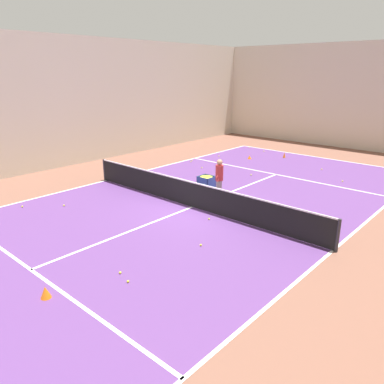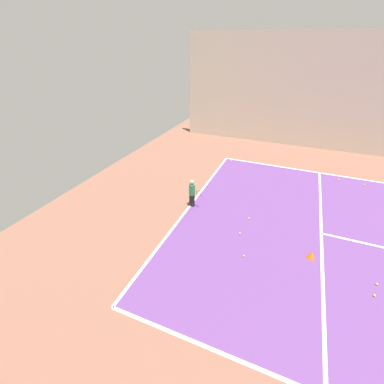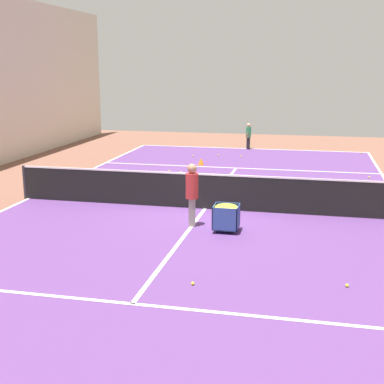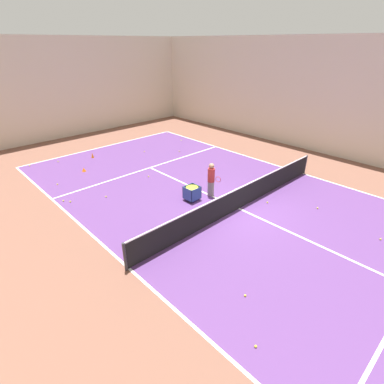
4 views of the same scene
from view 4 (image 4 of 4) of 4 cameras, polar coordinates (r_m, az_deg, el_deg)
The scene contains 30 objects.
ground_plane at distance 13.82m, azimuth 8.91°, elevation -3.14°, with size 37.16×37.16×0.00m, color brown.
court_playing_area at distance 13.82m, azimuth 8.91°, elevation -3.14°, with size 11.71×24.71×0.00m.
line_baseline_far at distance 22.79m, azimuth -16.36°, elevation 8.30°, with size 11.71×0.10×0.00m, color white.
line_sideline_left at distance 10.57m, azimuth -11.91°, elevation -14.05°, with size 0.10×24.71×0.00m, color white.
line_sideline_right at distance 18.40m, azimuth 20.36°, elevation 3.31°, with size 0.10×24.71×0.00m, color white.
line_service_far at distance 18.27m, azimuth -7.99°, elevation 4.62°, with size 11.71×0.10×0.00m, color white.
line_centre_service at distance 13.82m, azimuth 8.91°, elevation -3.12°, with size 0.10×13.59×0.00m, color white.
hall_enclosure_right at distance 21.32m, azimuth 27.56°, elevation 15.26°, with size 0.15×33.46×7.22m.
hall_enclosure_far at distance 25.87m, azimuth -22.20°, elevation 17.82°, with size 20.16×0.15×7.22m.
tennis_net at distance 13.55m, azimuth 9.08°, elevation -1.08°, with size 12.01×0.10×1.09m.
coach_at_net at distance 14.40m, azimuth 3.69°, elevation 2.77°, with size 0.42×0.67×1.70m.
ball_cart at distance 14.15m, azimuth 0.00°, elevation 0.34°, with size 0.65×0.63×0.72m.
training_cone_0 at distance 18.64m, azimuth -19.91°, elevation 4.04°, with size 0.24×0.24×0.22m, color orange.
training_cone_2 at distance 20.71m, azimuth -18.44°, elevation 6.66°, with size 0.18×0.18×0.34m, color orange.
tennis_ball_0 at distance 13.68m, azimuth 32.25°, elevation -7.61°, with size 0.07×0.07×0.07m, color yellow.
tennis_ball_1 at distance 14.77m, azimuth 22.81°, elevation -2.85°, with size 0.07×0.07×0.07m, color yellow.
tennis_ball_2 at distance 9.58m, azimuth 10.10°, elevation -18.83°, with size 0.07×0.07×0.07m, color yellow.
tennis_ball_3 at distance 15.50m, azimuth -23.32°, elevation -1.53°, with size 0.07×0.07×0.07m, color yellow.
tennis_ball_5 at distance 8.52m, azimuth 12.04°, elevation -26.81°, with size 0.07×0.07×0.07m, color yellow.
tennis_ball_7 at distance 20.83m, azimuth -28.53°, elevation 4.44°, with size 0.07×0.07×0.07m, color yellow.
tennis_ball_8 at distance 23.22m, azimuth -2.09°, elevation 9.79°, with size 0.07×0.07×0.07m, color yellow.
tennis_ball_9 at distance 14.53m, azimuth 14.16°, elevation -1.93°, with size 0.07×0.07×0.07m, color yellow.
tennis_ball_11 at distance 16.98m, azimuth -8.27°, elevation 2.95°, with size 0.07×0.07×0.07m, color yellow.
tennis_ball_12 at distance 20.83m, azimuth -2.44°, elevation 7.76°, with size 0.07×0.07×0.07m, color yellow.
tennis_ball_13 at distance 25.30m, azimuth -4.72°, elevation 11.15°, with size 0.07×0.07×0.07m, color yellow.
tennis_ball_14 at distance 21.01m, azimuth -9.07°, elevation 7.62°, with size 0.07×0.07×0.07m, color yellow.
tennis_ball_16 at distance 20.76m, azimuth -24.17°, elevation 5.31°, with size 0.07×0.07×0.07m, color yellow.
tennis_ball_17 at distance 15.29m, azimuth -22.19°, elevation -1.70°, with size 0.07×0.07×0.07m, color yellow.
tennis_ball_18 at distance 17.42m, azimuth -24.27°, elevation 1.37°, with size 0.07×0.07×0.07m, color yellow.
tennis_ball_19 at distance 15.19m, azimuth -16.06°, elevation -0.86°, with size 0.07×0.07×0.07m, color yellow.
Camera 4 is at (-9.68, -7.12, 6.82)m, focal length 28.00 mm.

